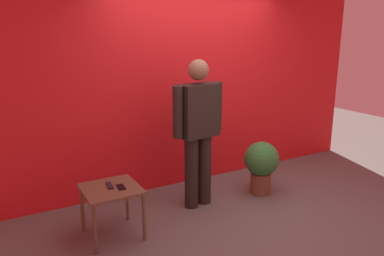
{
  "coord_description": "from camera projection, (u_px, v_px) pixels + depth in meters",
  "views": [
    {
      "loc": [
        -2.47,
        -2.99,
        2.02
      ],
      "look_at": [
        -0.48,
        0.55,
        0.98
      ],
      "focal_mm": 34.99,
      "sensor_mm": 36.0,
      "label": 1
    }
  ],
  "objects": [
    {
      "name": "cell_phone",
      "position": [
        121.0,
        187.0,
        3.71
      ],
      "size": [
        0.08,
        0.15,
        0.01
      ],
      "primitive_type": "cube",
      "rotation": [
        0.0,
        0.0,
        -0.1
      ],
      "color": "black",
      "rests_on": "side_table"
    },
    {
      "name": "ground_plane",
      "position": [
        253.0,
        218.0,
        4.2
      ],
      "size": [
        12.0,
        12.0,
        0.0
      ],
      "primitive_type": "plane",
      "color": "#59544F"
    },
    {
      "name": "potted_plant",
      "position": [
        261.0,
        163.0,
        4.75
      ],
      "size": [
        0.44,
        0.44,
        0.69
      ],
      "color": "brown",
      "rests_on": "ground_plane"
    },
    {
      "name": "back_wall_red",
      "position": [
        193.0,
        77.0,
        4.99
      ],
      "size": [
        5.53,
        0.12,
        2.9
      ],
      "primitive_type": "cube",
      "color": "red",
      "rests_on": "ground_plane"
    },
    {
      "name": "tv_remote",
      "position": [
        110.0,
        185.0,
        3.74
      ],
      "size": [
        0.06,
        0.17,
        0.02
      ],
      "primitive_type": "cube",
      "rotation": [
        0.0,
        0.0,
        -0.1
      ],
      "color": "black",
      "rests_on": "side_table"
    },
    {
      "name": "standing_person",
      "position": [
        198.0,
        127.0,
        4.3
      ],
      "size": [
        0.69,
        0.3,
        1.74
      ],
      "color": "black",
      "rests_on": "ground_plane"
    },
    {
      "name": "side_table",
      "position": [
        111.0,
        194.0,
        3.73
      ],
      "size": [
        0.55,
        0.55,
        0.53
      ],
      "color": "brown",
      "rests_on": "ground_plane"
    }
  ]
}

